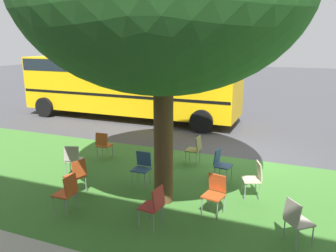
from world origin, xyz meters
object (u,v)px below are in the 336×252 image
(chair_5, at_px, (67,191))
(chair_0, at_px, (142,166))
(chair_3, at_px, (195,148))
(chair_4, at_px, (296,219))
(chair_1, at_px, (73,158))
(school_bus, at_px, (128,82))
(chair_9, at_px, (215,191))
(chair_2, at_px, (77,174))
(chair_8, at_px, (154,204))
(chair_7, at_px, (254,177))
(chair_6, at_px, (221,163))
(chair_10, at_px, (103,143))

(chair_5, bearing_deg, chair_0, -112.92)
(chair_3, distance_m, chair_4, 4.44)
(chair_1, xyz_separation_m, school_bus, (1.99, -6.91, 1.24))
(chair_5, height_order, chair_9, same)
(chair_1, relative_size, chair_3, 1.00)
(chair_0, xyz_separation_m, chair_2, (1.23, 1.08, 0.00))
(chair_4, height_order, chair_5, same)
(chair_0, bearing_deg, chair_2, 41.17)
(chair_5, bearing_deg, chair_2, -65.11)
(chair_8, relative_size, chair_9, 1.00)
(chair_9, bearing_deg, chair_0, -20.13)
(chair_9, distance_m, school_bus, 9.79)
(chair_5, distance_m, chair_7, 4.30)
(chair_0, xyz_separation_m, chair_3, (-0.82, -1.95, 0.00))
(chair_4, xyz_separation_m, chair_5, (4.62, 0.61, 0.00))
(chair_4, xyz_separation_m, chair_8, (2.64, 0.45, 0.00))
(chair_0, xyz_separation_m, chair_6, (-1.84, -1.00, 0.00))
(chair_0, distance_m, chair_10, 2.37)
(chair_7, relative_size, chair_10, 1.00)
(chair_0, bearing_deg, chair_8, 122.62)
(chair_8, distance_m, chair_10, 4.40)
(chair_0, distance_m, chair_8, 2.13)
(chair_4, bearing_deg, chair_7, -59.90)
(chair_0, height_order, chair_2, same)
(chair_6, bearing_deg, chair_2, 34.14)
(chair_0, bearing_deg, school_bus, -59.14)
(school_bus, bearing_deg, chair_10, 110.46)
(chair_1, bearing_deg, chair_7, -173.68)
(chair_1, relative_size, chair_6, 1.00)
(chair_8, xyz_separation_m, chair_9, (-0.98, -1.02, 0.00))
(chair_1, bearing_deg, chair_4, 168.62)
(chair_3, distance_m, chair_7, 2.54)
(chair_6, height_order, chair_9, same)
(chair_6, bearing_deg, chair_4, 129.67)
(chair_4, height_order, chair_10, same)
(chair_9, bearing_deg, chair_10, -26.66)
(chair_7, xyz_separation_m, chair_9, (0.67, 1.14, 0.00))
(chair_0, xyz_separation_m, chair_5, (0.83, 1.96, 0.00))
(chair_3, height_order, chair_5, same)
(chair_0, xyz_separation_m, chair_4, (-3.79, 1.35, 0.00))
(chair_7, xyz_separation_m, chair_10, (4.79, -0.93, 0.00))
(chair_1, xyz_separation_m, chair_8, (-3.18, 1.62, 0.00))
(chair_2, distance_m, chair_8, 2.49)
(chair_8, bearing_deg, chair_2, -16.72)
(chair_3, relative_size, chair_4, 1.00)
(chair_9, height_order, chair_10, same)
(school_bus, bearing_deg, chair_3, 135.38)
(chair_9, bearing_deg, chair_3, -64.41)
(chair_7, bearing_deg, chair_5, 32.57)
(chair_10, bearing_deg, chair_1, 88.33)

